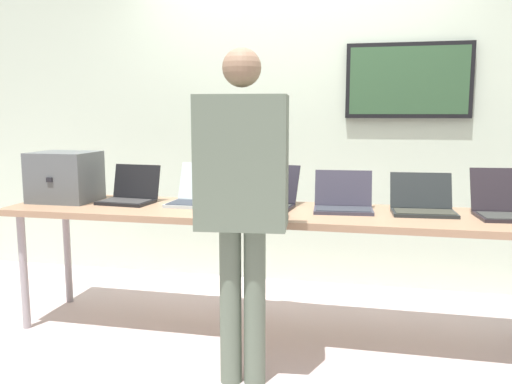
# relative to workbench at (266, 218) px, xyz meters

# --- Properties ---
(ground) EXTENTS (8.00, 8.00, 0.04)m
(ground) POSITION_rel_workbench_xyz_m (0.00, 0.00, -0.76)
(ground) COLOR #C4B0B1
(back_wall) EXTENTS (8.00, 0.11, 2.57)m
(back_wall) POSITION_rel_workbench_xyz_m (0.02, 1.13, 0.55)
(back_wall) COLOR beige
(back_wall) RESTS_ON ground
(workbench) EXTENTS (3.26, 0.70, 0.79)m
(workbench) POSITION_rel_workbench_xyz_m (0.00, 0.00, 0.00)
(workbench) COLOR #987458
(workbench) RESTS_ON ground
(equipment_box) EXTENTS (0.40, 0.36, 0.33)m
(equipment_box) POSITION_rel_workbench_xyz_m (-1.38, 0.04, 0.22)
(equipment_box) COLOR #54595B
(equipment_box) RESTS_ON workbench
(laptop_station_0) EXTENTS (0.36, 0.32, 0.24)m
(laptop_station_0) POSITION_rel_workbench_xyz_m (-0.93, 0.07, 0.11)
(laptop_station_0) COLOR black
(laptop_station_0) RESTS_ON workbench
(laptop_station_1) EXTENTS (0.34, 0.37, 0.26)m
(laptop_station_1) POSITION_rel_workbench_xyz_m (-0.47, 0.11, 0.11)
(laptop_station_1) COLOR #A9B6BB
(laptop_station_1) RESTS_ON workbench
(laptop_station_2) EXTENTS (0.34, 0.43, 0.25)m
(laptop_station_2) POSITION_rel_workbench_xyz_m (0.01, 0.09, 0.11)
(laptop_station_2) COLOR black
(laptop_station_2) RESTS_ON workbench
(laptop_station_3) EXTENTS (0.37, 0.32, 0.23)m
(laptop_station_3) POSITION_rel_workbench_xyz_m (0.46, 0.08, 0.11)
(laptop_station_3) COLOR #343341
(laptop_station_3) RESTS_ON workbench
(laptop_station_4) EXTENTS (0.38, 0.33, 0.23)m
(laptop_station_4) POSITION_rel_workbench_xyz_m (0.92, 0.10, 0.10)
(laptop_station_4) COLOR #222728
(laptop_station_4) RESTS_ON workbench
(laptop_station_5) EXTENTS (0.39, 0.39, 0.26)m
(laptop_station_5) POSITION_rel_workbench_xyz_m (1.39, 0.08, 0.11)
(laptop_station_5) COLOR black
(laptop_station_5) RESTS_ON workbench
(person) EXTENTS (0.48, 0.62, 1.68)m
(person) POSITION_rel_workbench_xyz_m (0.01, -0.62, 0.28)
(person) COLOR #5B6959
(person) RESTS_ON ground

